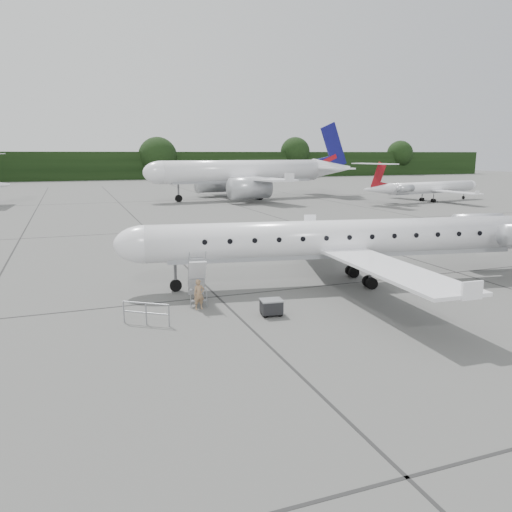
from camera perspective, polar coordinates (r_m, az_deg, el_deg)
name	(u,v)px	position (r m, az deg, el deg)	size (l,w,h in m)	color
ground	(358,300)	(26.83, 11.62, -4.91)	(320.00, 320.00, 0.00)	#60605D
treeline	(119,166)	(152.39, -15.41, 9.92)	(260.00, 4.00, 8.00)	black
main_regional_jet	(346,220)	(29.35, 10.26, 4.06)	(29.27, 21.07, 7.51)	white
airstair	(197,280)	(25.80, -6.77, -2.70)	(0.85, 2.24, 2.35)	white
passenger	(199,294)	(24.69, -6.54, -4.38)	(0.55, 0.36, 1.50)	#9A7654
safety_railing	(146,314)	(22.95, -12.44, -6.48)	(2.20, 0.08, 1.00)	gray
baggage_cart	(271,307)	(23.68, 1.77, -5.84)	(0.97, 0.79, 0.84)	black
bg_narrowbody	(243,160)	(83.88, -1.51, 10.88)	(35.70, 25.71, 12.82)	white
bg_regional_right	(433,182)	(84.53, 19.53, 8.00)	(23.79, 17.13, 6.24)	white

